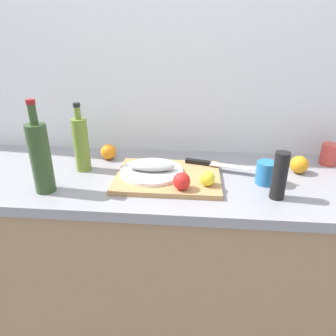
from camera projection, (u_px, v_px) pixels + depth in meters
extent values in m
plane|color=slate|center=(165.00, 326.00, 1.65)|extent=(12.00, 12.00, 0.00)
cube|color=white|center=(170.00, 79.00, 1.44)|extent=(3.20, 0.05, 2.50)
cube|color=#9E7A56|center=(164.00, 264.00, 1.48)|extent=(2.00, 0.58, 0.86)
cube|color=gray|center=(164.00, 180.00, 1.29)|extent=(2.00, 0.60, 0.04)
cube|color=tan|center=(168.00, 177.00, 1.25)|extent=(0.42, 0.32, 0.02)
cylinder|color=white|center=(152.00, 171.00, 1.26)|extent=(0.26, 0.26, 0.01)
ellipsoid|color=#999E99|center=(151.00, 166.00, 1.25)|extent=(0.19, 0.08, 0.04)
cube|color=silver|center=(231.00, 166.00, 1.30)|extent=(0.18, 0.08, 0.00)
cube|color=black|center=(198.00, 162.00, 1.34)|extent=(0.11, 0.05, 0.02)
sphere|color=yellow|center=(208.00, 178.00, 1.15)|extent=(0.06, 0.06, 0.06)
sphere|color=red|center=(182.00, 181.00, 1.12)|extent=(0.06, 0.06, 0.06)
cylinder|color=olive|center=(81.00, 145.00, 1.30)|extent=(0.06, 0.06, 0.23)
cylinder|color=olive|center=(77.00, 113.00, 1.24)|extent=(0.03, 0.03, 0.05)
cylinder|color=black|center=(76.00, 105.00, 1.23)|extent=(0.03, 0.03, 0.02)
cylinder|color=#2D4723|center=(41.00, 159.00, 1.11)|extent=(0.07, 0.07, 0.26)
cylinder|color=#2D4723|center=(33.00, 114.00, 1.04)|extent=(0.03, 0.03, 0.07)
cylinder|color=maroon|center=(30.00, 102.00, 1.03)|extent=(0.03, 0.03, 0.02)
cylinder|color=#CC3F38|center=(329.00, 154.00, 1.38)|extent=(0.07, 0.07, 0.10)
cylinder|color=#2672B2|center=(266.00, 173.00, 1.20)|extent=(0.08, 0.08, 0.09)
torus|color=#2672B2|center=(280.00, 172.00, 1.20)|extent=(0.06, 0.01, 0.06)
sphere|color=orange|center=(108.00, 152.00, 1.44)|extent=(0.07, 0.07, 0.07)
sphere|color=orange|center=(299.00, 165.00, 1.30)|extent=(0.08, 0.08, 0.08)
cylinder|color=black|center=(280.00, 176.00, 1.08)|extent=(0.05, 0.05, 0.18)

